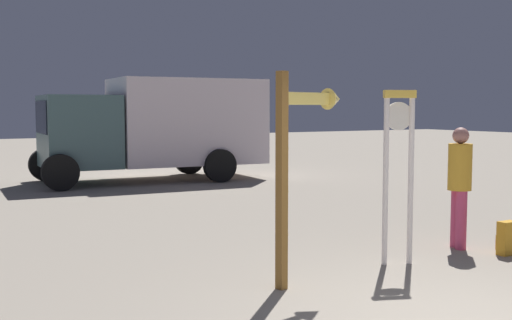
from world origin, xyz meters
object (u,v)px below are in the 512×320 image
object	(u,v)px
standing_clock	(398,160)
backpack	(507,238)
box_truck_near	(160,125)
person_near_clock	(460,181)
arrow_sign	(302,143)

from	to	relation	value
standing_clock	backpack	xyz separation A→B (m)	(1.66, -0.38, -1.12)
backpack	box_truck_near	world-z (taller)	box_truck_near
backpack	box_truck_near	xyz separation A→B (m)	(-0.66, 10.96, 1.31)
standing_clock	person_near_clock	size ratio (longest dim) A/B	1.29
person_near_clock	backpack	xyz separation A→B (m)	(0.25, -0.63, -0.74)
person_near_clock	backpack	distance (m)	1.01
person_near_clock	backpack	world-z (taller)	person_near_clock
standing_clock	arrow_sign	bearing A→B (deg)	-174.93
arrow_sign	backpack	size ratio (longest dim) A/B	5.19
person_near_clock	standing_clock	bearing A→B (deg)	-169.88
arrow_sign	box_truck_near	size ratio (longest dim) A/B	0.38
person_near_clock	backpack	bearing A→B (deg)	-68.38
person_near_clock	box_truck_near	distance (m)	10.35
arrow_sign	backpack	xyz separation A→B (m)	(3.25, -0.24, -1.39)
backpack	box_truck_near	size ratio (longest dim) A/B	0.07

